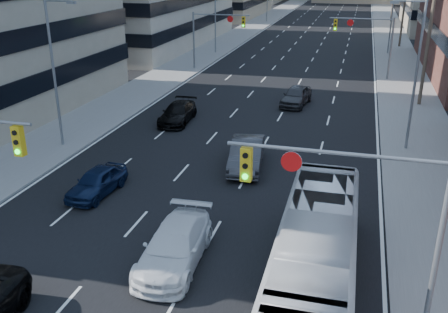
% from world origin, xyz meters
% --- Properties ---
extents(road_surface, '(18.00, 300.00, 0.02)m').
position_xyz_m(road_surface, '(0.00, 130.00, 0.01)').
color(road_surface, black).
rests_on(road_surface, ground).
extents(sidewalk_left, '(5.00, 300.00, 0.15)m').
position_xyz_m(sidewalk_left, '(-11.50, 130.00, 0.07)').
color(sidewalk_left, slate).
rests_on(sidewalk_left, ground).
extents(sidewalk_right, '(5.00, 300.00, 0.15)m').
position_xyz_m(sidewalk_right, '(11.50, 130.00, 0.07)').
color(sidewalk_right, slate).
rests_on(sidewalk_right, ground).
extents(signal_near_right, '(6.59, 0.33, 6.00)m').
position_xyz_m(signal_near_right, '(7.45, 8.00, 4.33)').
color(signal_near_right, slate).
rests_on(signal_near_right, ground).
extents(signal_far_left, '(6.09, 0.33, 6.00)m').
position_xyz_m(signal_far_left, '(-7.68, 45.00, 4.30)').
color(signal_far_left, slate).
rests_on(signal_far_left, ground).
extents(signal_far_right, '(6.09, 0.33, 6.00)m').
position_xyz_m(signal_far_right, '(7.68, 45.00, 4.30)').
color(signal_far_right, slate).
rests_on(signal_far_right, ground).
extents(utility_pole_block, '(2.20, 0.28, 11.00)m').
position_xyz_m(utility_pole_block, '(12.20, 36.00, 5.78)').
color(utility_pole_block, '#4C3D2D').
rests_on(utility_pole_block, ground).
extents(utility_pole_midblock, '(2.20, 0.28, 11.00)m').
position_xyz_m(utility_pole_midblock, '(12.20, 66.00, 5.78)').
color(utility_pole_midblock, '#4C3D2D').
rests_on(utility_pole_midblock, ground).
extents(streetlight_left_near, '(2.03, 0.22, 9.00)m').
position_xyz_m(streetlight_left_near, '(-10.34, 20.00, 5.05)').
color(streetlight_left_near, slate).
rests_on(streetlight_left_near, ground).
extents(streetlight_left_mid, '(2.03, 0.22, 9.00)m').
position_xyz_m(streetlight_left_mid, '(-10.34, 55.00, 5.05)').
color(streetlight_left_mid, slate).
rests_on(streetlight_left_mid, ground).
extents(streetlight_right_near, '(2.03, 0.22, 9.00)m').
position_xyz_m(streetlight_right_near, '(10.34, 25.00, 5.05)').
color(streetlight_right_near, slate).
rests_on(streetlight_right_near, ground).
extents(streetlight_right_far, '(2.03, 0.22, 9.00)m').
position_xyz_m(streetlight_right_far, '(10.34, 60.00, 5.05)').
color(streetlight_right_far, slate).
rests_on(streetlight_right_far, ground).
extents(white_van, '(2.40, 5.35, 1.52)m').
position_xyz_m(white_van, '(0.97, 9.55, 0.76)').
color(white_van, silver).
rests_on(white_van, ground).
extents(transit_bus, '(2.66, 11.07, 3.08)m').
position_xyz_m(transit_bus, '(6.38, 9.15, 1.54)').
color(transit_bus, silver).
rests_on(transit_bus, ground).
extents(sedan_blue, '(1.90, 4.09, 1.36)m').
position_xyz_m(sedan_blue, '(-4.97, 14.35, 0.68)').
color(sedan_blue, '#0D1834').
rests_on(sedan_blue, ground).
extents(sedan_grey_center, '(2.37, 5.19, 1.65)m').
position_xyz_m(sedan_grey_center, '(1.53, 19.71, 0.82)').
color(sedan_grey_center, '#353538').
rests_on(sedan_grey_center, ground).
extents(sedan_black_far, '(2.22, 4.91, 1.40)m').
position_xyz_m(sedan_black_far, '(-5.20, 26.73, 0.70)').
color(sedan_black_far, black).
rests_on(sedan_black_far, ground).
extents(sedan_grey_right, '(2.40, 4.76, 1.56)m').
position_xyz_m(sedan_grey_right, '(2.50, 33.60, 0.78)').
color(sedan_grey_right, '#2D2D2F').
rests_on(sedan_grey_right, ground).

